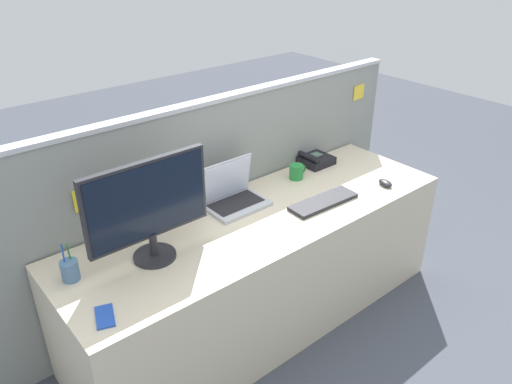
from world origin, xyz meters
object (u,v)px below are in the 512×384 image
(computer_mouse_right_hand, at_px, (385,183))
(coffee_mug, at_px, (297,172))
(cell_phone_blue_case, at_px, (105,316))
(keyboard_main, at_px, (323,202))
(pen_cup, at_px, (70,270))
(laptop, at_px, (232,194))
(desk_phone, at_px, (315,160))
(desktop_monitor, at_px, (148,205))

(computer_mouse_right_hand, relative_size, coffee_mug, 0.84)
(computer_mouse_right_hand, relative_size, cell_phone_blue_case, 0.75)
(keyboard_main, bearing_deg, cell_phone_blue_case, -173.99)
(cell_phone_blue_case, relative_size, coffee_mug, 1.12)
(computer_mouse_right_hand, height_order, pen_cup, pen_cup)
(laptop, height_order, pen_cup, laptop)
(desk_phone, distance_m, keyboard_main, 0.52)
(computer_mouse_right_hand, bearing_deg, desk_phone, 117.45)
(desktop_monitor, distance_m, coffee_mug, 1.11)
(computer_mouse_right_hand, bearing_deg, cell_phone_blue_case, -164.88)
(pen_cup, relative_size, cell_phone_blue_case, 1.33)
(desktop_monitor, relative_size, laptop, 1.81)
(desktop_monitor, height_order, laptop, desktop_monitor)
(cell_phone_blue_case, bearing_deg, laptop, 42.72)
(desktop_monitor, bearing_deg, coffee_mug, 8.53)
(coffee_mug, bearing_deg, keyboard_main, -107.68)
(desk_phone, height_order, computer_mouse_right_hand, desk_phone)
(laptop, height_order, coffee_mug, laptop)
(computer_mouse_right_hand, distance_m, coffee_mug, 0.53)
(cell_phone_blue_case, bearing_deg, desk_phone, 35.51)
(desk_phone, distance_m, cell_phone_blue_case, 1.73)
(keyboard_main, bearing_deg, computer_mouse_right_hand, -8.25)
(keyboard_main, bearing_deg, desktop_monitor, 173.23)
(desktop_monitor, distance_m, keyboard_main, 1.02)
(pen_cup, bearing_deg, keyboard_main, -10.20)
(laptop, distance_m, cell_phone_blue_case, 1.02)
(cell_phone_blue_case, bearing_deg, keyboard_main, 23.14)
(laptop, bearing_deg, cell_phone_blue_case, -156.99)
(laptop, distance_m, computer_mouse_right_hand, 0.92)
(desk_phone, distance_m, coffee_mug, 0.25)
(pen_cup, bearing_deg, desk_phone, 5.20)
(computer_mouse_right_hand, bearing_deg, laptop, 169.43)
(pen_cup, distance_m, coffee_mug, 1.43)
(desk_phone, bearing_deg, keyboard_main, -130.77)
(desktop_monitor, bearing_deg, desk_phone, 10.05)
(desk_phone, relative_size, cell_phone_blue_case, 1.45)
(keyboard_main, relative_size, pen_cup, 2.32)
(laptop, distance_m, keyboard_main, 0.50)
(pen_cup, distance_m, cell_phone_blue_case, 0.32)
(keyboard_main, distance_m, pen_cup, 1.35)
(laptop, bearing_deg, coffee_mug, 0.33)
(computer_mouse_right_hand, bearing_deg, pen_cup, -175.09)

